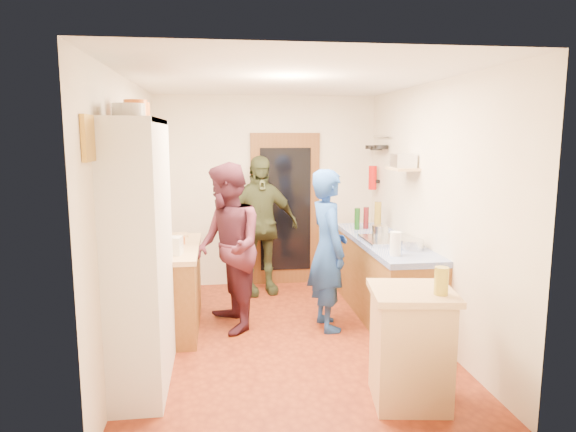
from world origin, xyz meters
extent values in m
cube|color=maroon|center=(0.00, 0.00, -0.01)|extent=(3.00, 4.00, 0.02)
cube|color=silver|center=(0.00, 0.00, 2.61)|extent=(3.00, 4.00, 0.02)
cube|color=silver|center=(0.00, 2.01, 1.30)|extent=(3.00, 0.02, 2.60)
cube|color=silver|center=(0.00, -2.01, 1.30)|extent=(3.00, 0.02, 2.60)
cube|color=silver|center=(-1.51, 0.00, 1.30)|extent=(0.02, 4.00, 2.60)
cube|color=silver|center=(1.51, 0.00, 1.30)|extent=(0.02, 4.00, 2.60)
cube|color=brown|center=(0.25, 1.97, 1.05)|extent=(0.95, 0.06, 2.10)
cube|color=black|center=(0.25, 1.94, 1.05)|extent=(0.70, 0.02, 1.70)
cube|color=silver|center=(-1.30, -0.80, 1.10)|extent=(0.40, 1.20, 2.20)
cube|color=silver|center=(-1.30, -0.80, 2.18)|extent=(0.40, 1.14, 0.04)
cylinder|color=white|center=(-1.30, -1.06, 2.25)|extent=(0.24, 0.24, 0.10)
cylinder|color=orange|center=(-1.30, -0.72, 2.27)|extent=(0.18, 0.18, 0.15)
cylinder|color=orange|center=(-1.30, -0.47, 2.27)|extent=(0.16, 0.16, 0.14)
cube|color=brown|center=(-1.20, 0.45, 0.42)|extent=(0.60, 1.40, 0.85)
cube|color=#D8B183|center=(-1.20, 0.45, 0.88)|extent=(0.64, 1.44, 0.05)
cube|color=white|center=(-1.15, 0.05, 0.99)|extent=(0.26, 0.20, 0.18)
cylinder|color=white|center=(-1.25, 0.24, 0.99)|extent=(0.20, 0.20, 0.18)
cylinder|color=orange|center=(-1.12, 0.55, 0.94)|extent=(0.22, 0.22, 0.08)
cube|color=#D8B183|center=(-1.18, 1.00, 0.91)|extent=(0.32, 0.25, 0.02)
cube|color=brown|center=(1.20, 0.50, 0.42)|extent=(0.60, 2.20, 0.84)
cube|color=#1A3DB7|center=(1.20, 0.50, 0.87)|extent=(0.62, 2.22, 0.06)
cube|color=silver|center=(1.20, 0.35, 0.92)|extent=(0.55, 0.58, 0.04)
cylinder|color=silver|center=(1.15, 0.51, 1.00)|extent=(0.18, 0.18, 0.12)
cylinder|color=#143F14|center=(1.05, 1.13, 1.04)|extent=(0.08, 0.08, 0.27)
cylinder|color=#591419|center=(1.18, 1.19, 1.04)|extent=(0.08, 0.08, 0.27)
cylinder|color=olive|center=(1.31, 1.12, 1.07)|extent=(0.09, 0.09, 0.34)
cylinder|color=white|center=(1.05, -0.28, 1.02)|extent=(0.12, 0.12, 0.24)
cylinder|color=silver|center=(1.30, -0.04, 0.95)|extent=(0.32, 0.32, 0.10)
cube|color=#D8B183|center=(0.79, -1.42, 0.43)|extent=(0.63, 0.63, 0.86)
cube|color=#D8B183|center=(0.79, -1.42, 0.89)|extent=(0.71, 0.71, 0.05)
cube|color=white|center=(0.75, -1.36, 0.90)|extent=(0.39, 0.33, 0.02)
cylinder|color=#AD9E2D|center=(0.95, -1.56, 1.01)|extent=(0.12, 0.12, 0.21)
cylinder|color=silver|center=(1.46, 1.52, 2.05)|extent=(0.02, 0.65, 0.02)
cylinder|color=black|center=(1.40, 1.35, 1.92)|extent=(0.18, 0.18, 0.05)
cylinder|color=black|center=(1.40, 1.55, 1.90)|extent=(0.16, 0.16, 0.05)
cylinder|color=black|center=(1.40, 1.75, 1.91)|extent=(0.17, 0.17, 0.05)
cube|color=#D8B183|center=(1.37, 0.45, 1.70)|extent=(0.26, 0.42, 0.03)
cube|color=silver|center=(1.37, 0.45, 1.79)|extent=(0.23, 0.31, 0.15)
cube|color=black|center=(1.47, 1.70, 1.45)|extent=(0.06, 0.10, 0.04)
cylinder|color=red|center=(1.41, 1.70, 1.50)|extent=(0.11, 0.11, 0.32)
cube|color=gold|center=(-1.48, -1.55, 2.05)|extent=(0.03, 0.25, 0.30)
imported|color=#1D4396|center=(0.52, 0.19, 0.86)|extent=(0.48, 0.67, 1.72)
imported|color=#441B29|center=(-0.56, 0.36, 0.90)|extent=(0.86, 1.00, 1.79)
imported|color=#353C22|center=(-0.14, 1.55, 0.91)|extent=(1.13, 0.65, 1.81)
camera|label=1|loc=(-0.65, -5.02, 2.07)|focal=32.00mm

